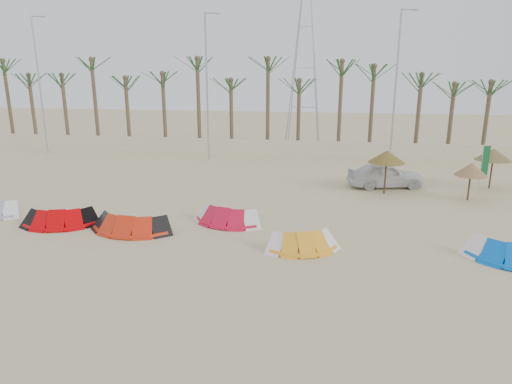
% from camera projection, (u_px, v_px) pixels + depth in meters
% --- Properties ---
extents(ground, '(120.00, 120.00, 0.00)m').
position_uv_depth(ground, '(230.00, 270.00, 16.49)').
color(ground, beige).
rests_on(ground, ground).
extents(boundary_wall, '(60.00, 0.30, 1.30)m').
position_uv_depth(boundary_wall, '(286.00, 148.00, 37.27)').
color(boundary_wall, beige).
rests_on(boundary_wall, ground).
extents(palm_line, '(52.00, 4.00, 7.70)m').
position_uv_depth(palm_line, '(297.00, 75.00, 37.06)').
color(palm_line, brown).
rests_on(palm_line, ground).
extents(lamp_a, '(1.25, 0.14, 11.00)m').
position_uv_depth(lamp_a, '(40.00, 84.00, 36.98)').
color(lamp_a, '#A5A8AD').
rests_on(lamp_a, ground).
extents(lamp_b, '(1.25, 0.14, 11.00)m').
position_uv_depth(lamp_b, '(207.00, 85.00, 34.90)').
color(lamp_b, '#A5A8AD').
rests_on(lamp_b, ground).
extents(lamp_c, '(1.25, 0.14, 11.00)m').
position_uv_depth(lamp_c, '(396.00, 86.00, 32.81)').
color(lamp_c, '#A5A8AD').
rests_on(lamp_c, ground).
extents(pylon, '(3.00, 3.00, 14.00)m').
position_uv_depth(pylon, '(302.00, 145.00, 43.01)').
color(pylon, '#A5A8AD').
rests_on(pylon, ground).
extents(kite_red_left, '(3.65, 2.28, 0.90)m').
position_uv_depth(kite_red_left, '(63.00, 215.00, 21.21)').
color(kite_red_left, '#CD0004').
rests_on(kite_red_left, ground).
extents(kite_red_mid, '(3.73, 1.73, 0.90)m').
position_uv_depth(kite_red_mid, '(133.00, 221.00, 20.44)').
color(kite_red_mid, red).
rests_on(kite_red_mid, ground).
extents(kite_red_right, '(3.58, 2.27, 0.90)m').
position_uv_depth(kite_red_right, '(228.00, 214.00, 21.49)').
color(kite_red_right, red).
rests_on(kite_red_right, ground).
extents(kite_orange, '(3.25, 2.25, 0.90)m').
position_uv_depth(kite_orange, '(304.00, 239.00, 18.34)').
color(kite_orange, '#FFA423').
rests_on(kite_orange, ground).
extents(parasol_left, '(2.10, 2.10, 2.53)m').
position_uv_depth(parasol_left, '(387.00, 157.00, 25.85)').
color(parasol_left, '#4C331E').
rests_on(parasol_left, ground).
extents(parasol_mid, '(1.74, 1.74, 2.09)m').
position_uv_depth(parasol_mid, '(471.00, 169.00, 24.68)').
color(parasol_mid, '#4C331E').
rests_on(parasol_mid, ground).
extents(parasol_right, '(2.09, 2.09, 2.44)m').
position_uv_depth(parasol_right, '(494.00, 155.00, 27.01)').
color(parasol_right, '#4C331E').
rests_on(parasol_right, ground).
extents(flag_green, '(0.45, 0.11, 2.94)m').
position_uv_depth(flag_green, '(485.00, 164.00, 26.04)').
color(flag_green, '#A5A8AD').
rests_on(flag_green, ground).
extents(car, '(4.76, 2.78, 1.52)m').
position_uv_depth(car, '(385.00, 175.00, 27.70)').
color(car, silver).
rests_on(car, ground).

